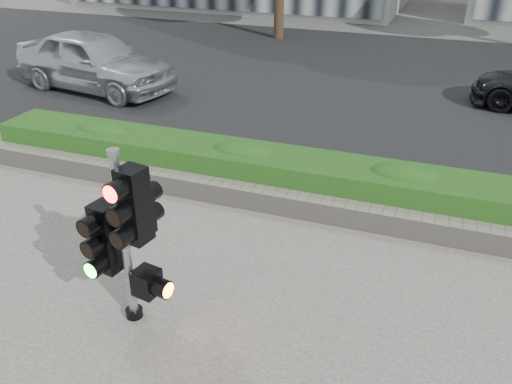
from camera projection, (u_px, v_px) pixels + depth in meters
ground at (256, 284)px, 7.05m from camera, size 120.00×120.00×0.00m
road at (379, 81)px, 15.35m from camera, size 60.00×13.00×0.02m
curb at (318, 180)px, 9.64m from camera, size 60.00×0.25×0.12m
stone_wall at (298, 205)px, 8.54m from camera, size 12.00×0.32×0.34m
hedge at (310, 178)px, 9.00m from camera, size 12.00×1.00×0.68m
traffic_signal at (127, 230)px, 5.92m from camera, size 0.77×0.61×2.16m
car_silver at (94, 61)px, 14.26m from camera, size 4.79×2.56×1.55m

